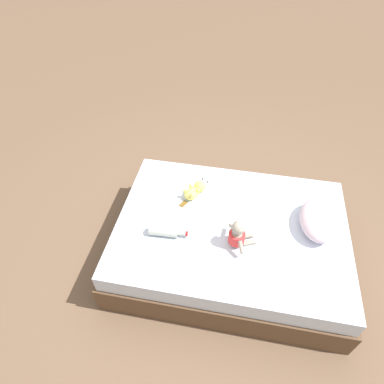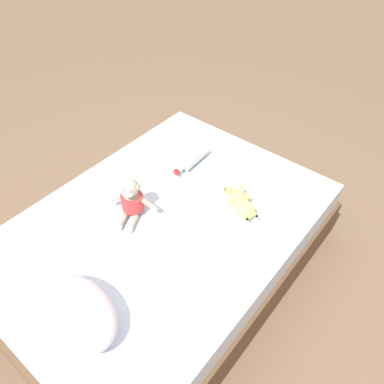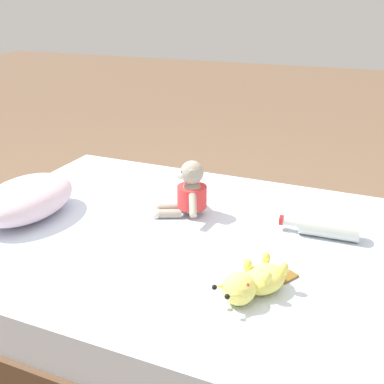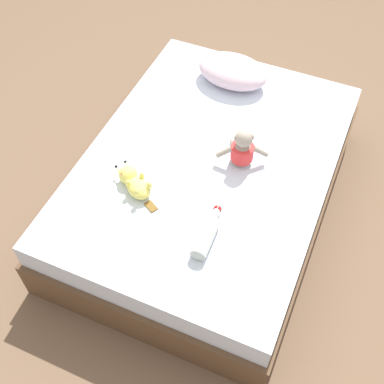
% 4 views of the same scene
% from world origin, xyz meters
% --- Properties ---
extents(ground_plane, '(16.00, 16.00, 0.00)m').
position_xyz_m(ground_plane, '(0.00, 0.00, 0.00)').
color(ground_plane, brown).
extents(bed, '(1.34, 1.87, 0.43)m').
position_xyz_m(bed, '(0.00, 0.00, 0.21)').
color(bed, brown).
rests_on(bed, ground_plane).
extents(pillow, '(0.45, 0.31, 0.16)m').
position_xyz_m(pillow, '(-0.11, 0.65, 0.51)').
color(pillow, silver).
rests_on(pillow, bed).
extents(plush_monkey, '(0.27, 0.25, 0.24)m').
position_xyz_m(plush_monkey, '(0.16, 0.06, 0.53)').
color(plush_monkey, '#9E9384').
rests_on(plush_monkey, bed).
extents(plush_yellow_creature, '(0.31, 0.22, 0.10)m').
position_xyz_m(plush_yellow_creature, '(-0.28, -0.34, 0.48)').
color(plush_yellow_creature, '#EAE066').
rests_on(plush_yellow_creature, bed).
extents(glass_bottle, '(0.09, 0.30, 0.08)m').
position_xyz_m(glass_bottle, '(0.18, -0.50, 0.47)').
color(glass_bottle, '#B7BCB2').
rests_on(glass_bottle, bed).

